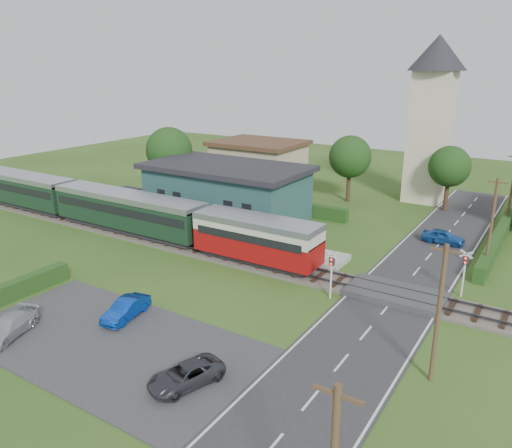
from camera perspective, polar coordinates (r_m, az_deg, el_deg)
The scene contains 29 objects.
ground at distance 36.41m, azimuth -0.54°, elevation -5.85°, with size 120.00×120.00×0.00m, color #2D4C19.
railway_track at distance 37.93m, azimuth 1.10°, elevation -4.68°, with size 76.00×3.20×0.49m.
road at distance 32.60m, azimuth 14.61°, elevation -9.39°, with size 6.00×70.00×0.05m, color #28282B.
car_park at distance 29.20m, azimuth -16.37°, elevation -12.90°, with size 17.00×9.00×0.08m, color #333335.
crossing_deck at distance 34.25m, azimuth 15.69°, elevation -7.74°, with size 6.20×3.40×0.45m, color #333335.
platform at distance 45.83m, azimuth -7.55°, elevation -0.67°, with size 30.00×3.00×0.45m, color gray.
equipment_hut at distance 50.72m, azimuth -14.61°, elevation 2.50°, with size 2.30×2.30×2.55m.
station_building at distance 49.54m, azimuth -3.39°, elevation 3.83°, with size 16.00×9.00×5.30m.
train at distance 48.25m, azimuth -17.03°, elevation 2.06°, with size 43.20×2.90×3.40m.
church_tower at distance 57.70m, azimuth 19.53°, elevation 12.43°, with size 6.00×6.00×17.60m.
house_west at distance 63.62m, azimuth 0.30°, elevation 7.06°, with size 10.80×8.80×5.50m.
hedge_carpark at distance 36.05m, azimuth -26.66°, elevation -7.08°, with size 0.80×9.00×1.20m, color #193814.
hedge_roadside at distance 46.35m, azimuth 25.86°, elevation -1.65°, with size 0.80×18.00×1.20m, color #193814.
hedge_station at distance 53.65m, azimuth -0.55°, elevation 2.69°, with size 22.00×0.80×1.30m, color #193814.
tree_a at distance 57.48m, azimuth -9.89°, elevation 8.27°, with size 5.20×5.20×8.00m.
tree_b at distance 55.67m, azimuth 10.71°, elevation 7.54°, with size 4.60×4.60×7.34m.
tree_c at distance 54.89m, azimuth 21.25°, elevation 6.12°, with size 4.20×4.20×6.78m.
utility_pole_b at distance 24.90m, azimuth 20.14°, elevation -9.51°, with size 1.40×0.22×7.00m.
utility_pole_c at distance 39.76m, azimuth 25.32°, elevation 0.01°, with size 1.40×0.22×7.00m.
utility_pole_d at distance 51.36m, azimuth 27.18°, elevation 3.45°, with size 1.40×0.22×7.00m.
crossing_signal_near at distance 32.47m, azimuth 8.62°, elevation -4.98°, with size 0.84×0.28×3.28m.
crossing_signal_far at distance 35.01m, azimuth 22.76°, elevation -4.51°, with size 0.84×0.28×3.28m.
streetlamp_west at distance 63.63m, azimuth -7.51°, elevation 7.14°, with size 0.30×0.30×5.15m.
car_on_road at distance 45.28m, azimuth 20.63°, elevation -1.36°, with size 1.40×3.48×1.19m, color #184E9E.
car_park_blue at distance 31.20m, azimuth -14.63°, elevation -9.36°, with size 1.23×3.53×1.16m, color navy.
car_park_silver at distance 31.56m, azimuth -26.43°, elevation -10.46°, with size 1.59×3.91×1.13m, color #AAB0B7.
car_park_dark at distance 24.81m, azimuth -8.02°, elevation -16.72°, with size 1.73×3.75×1.04m, color #31333A.
pedestrian_near at distance 41.90m, azimuth -0.59°, elevation -0.59°, with size 0.69×0.45×1.90m, color gray.
pedestrian_far at distance 50.01m, azimuth -13.61°, elevation 1.84°, with size 0.83×0.65×1.70m, color gray.
Camera 1 is at (18.12, -28.03, 14.57)m, focal length 35.00 mm.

